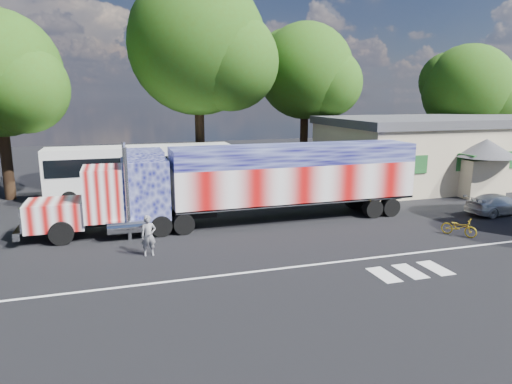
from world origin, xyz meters
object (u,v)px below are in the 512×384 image
object	(u,v)px
tree_far_ne	(469,90)
parked_car	(498,204)
tree_n_mid	(200,46)
semi_truck	(250,181)
bicycle	(459,227)
tree_ne_a	(307,72)
coach_bus	(142,171)
woman	(148,236)

from	to	relation	value
tree_far_ne	parked_car	bearing A→B (deg)	-125.68
tree_n_mid	semi_truck	bearing A→B (deg)	-87.30
bicycle	tree_ne_a	size ratio (longest dim) A/B	0.13
coach_bus	woman	xyz separation A→B (m)	(-0.46, -11.80, -0.94)
woman	coach_bus	bearing A→B (deg)	84.63
semi_truck	coach_bus	distance (m)	9.58
tree_n_mid	tree_ne_a	world-z (taller)	tree_n_mid
parked_car	tree_n_mid	distance (m)	22.48
tree_n_mid	tree_far_ne	bearing A→B (deg)	5.46
coach_bus	tree_far_ne	bearing A→B (deg)	10.11
parked_car	woman	bearing A→B (deg)	90.02
semi_truck	tree_n_mid	distance (m)	13.67
tree_n_mid	tree_ne_a	bearing A→B (deg)	19.04
woman	tree_ne_a	world-z (taller)	tree_ne_a
semi_truck	tree_ne_a	world-z (taller)	tree_ne_a
semi_truck	bicycle	bearing A→B (deg)	-30.69
parked_car	bicycle	size ratio (longest dim) A/B	2.42
tree_n_mid	coach_bus	bearing A→B (deg)	-147.33
coach_bus	tree_ne_a	size ratio (longest dim) A/B	0.93
bicycle	tree_far_ne	bearing A→B (deg)	14.25
parked_car	tree_far_ne	size ratio (longest dim) A/B	0.35
tree_ne_a	woman	bearing A→B (deg)	-129.71
coach_bus	woman	world-z (taller)	coach_bus
semi_truck	tree_n_mid	bearing A→B (deg)	92.70
tree_far_ne	bicycle	bearing A→B (deg)	-131.55
parked_car	tree_n_mid	world-z (taller)	tree_n_mid
tree_far_ne	coach_bus	bearing A→B (deg)	-169.89
semi_truck	tree_n_mid	xyz separation A→B (m)	(-0.52, 11.04, 8.05)
coach_bus	woman	distance (m)	11.85
semi_truck	tree_far_ne	bearing A→B (deg)	27.52
bicycle	tree_ne_a	xyz separation A→B (m)	(0.26, 19.94, 8.41)
tree_far_ne	tree_n_mid	distance (m)	26.87
tree_far_ne	tree_ne_a	size ratio (longest dim) A/B	0.90
woman	tree_n_mid	bearing A→B (deg)	67.52
coach_bus	bicycle	distance (m)	19.80
tree_ne_a	tree_far_ne	bearing A→B (deg)	-3.12
semi_truck	tree_n_mid	size ratio (longest dim) A/B	1.36
semi_truck	parked_car	bearing A→B (deg)	-10.29
tree_n_mid	woman	bearing A→B (deg)	-109.36
semi_truck	parked_car	xyz separation A→B (m)	(14.43, -2.62, -1.71)
bicycle	tree_ne_a	distance (m)	21.64
semi_truck	tree_ne_a	distance (m)	18.50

